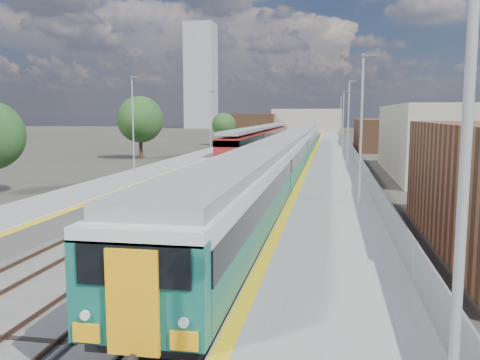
# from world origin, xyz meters

# --- Properties ---
(ground) EXTENTS (320.00, 320.00, 0.00)m
(ground) POSITION_xyz_m (0.00, 50.00, 0.00)
(ground) COLOR #47443A
(ground) RESTS_ON ground
(ballast_bed) EXTENTS (10.50, 155.00, 0.06)m
(ballast_bed) POSITION_xyz_m (-2.25, 52.50, 0.03)
(ballast_bed) COLOR #565451
(ballast_bed) RESTS_ON ground
(tracks) EXTENTS (8.96, 160.00, 0.17)m
(tracks) POSITION_xyz_m (-1.65, 54.18, 0.11)
(tracks) COLOR #4C3323
(tracks) RESTS_ON ground
(platform_right) EXTENTS (4.70, 155.00, 8.52)m
(platform_right) POSITION_xyz_m (5.28, 52.49, 0.54)
(platform_right) COLOR slate
(platform_right) RESTS_ON ground
(platform_left) EXTENTS (4.30, 155.00, 8.52)m
(platform_left) POSITION_xyz_m (-9.05, 52.49, 0.52)
(platform_left) COLOR slate
(platform_left) RESTS_ON ground
(buildings) EXTENTS (72.00, 185.50, 40.00)m
(buildings) POSITION_xyz_m (-18.12, 138.60, 10.70)
(buildings) COLOR brown
(buildings) RESTS_ON ground
(green_train) EXTENTS (2.86, 79.74, 3.15)m
(green_train) POSITION_xyz_m (1.50, 44.76, 2.22)
(green_train) COLOR black
(green_train) RESTS_ON ground
(red_train) EXTENTS (2.83, 57.37, 3.57)m
(red_train) POSITION_xyz_m (-5.50, 75.96, 2.11)
(red_train) COLOR black
(red_train) RESTS_ON ground
(tree_b) EXTENTS (5.74, 5.74, 7.78)m
(tree_b) POSITION_xyz_m (-18.21, 56.17, 4.90)
(tree_b) COLOR #382619
(tree_b) RESTS_ON ground
(tree_c) EXTENTS (4.28, 4.28, 5.80)m
(tree_c) POSITION_xyz_m (-13.72, 84.85, 3.64)
(tree_c) COLOR #382619
(tree_c) RESTS_ON ground
(tree_d) EXTENTS (5.05, 5.05, 6.84)m
(tree_d) POSITION_xyz_m (19.78, 59.30, 4.30)
(tree_d) COLOR #382619
(tree_d) RESTS_ON ground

